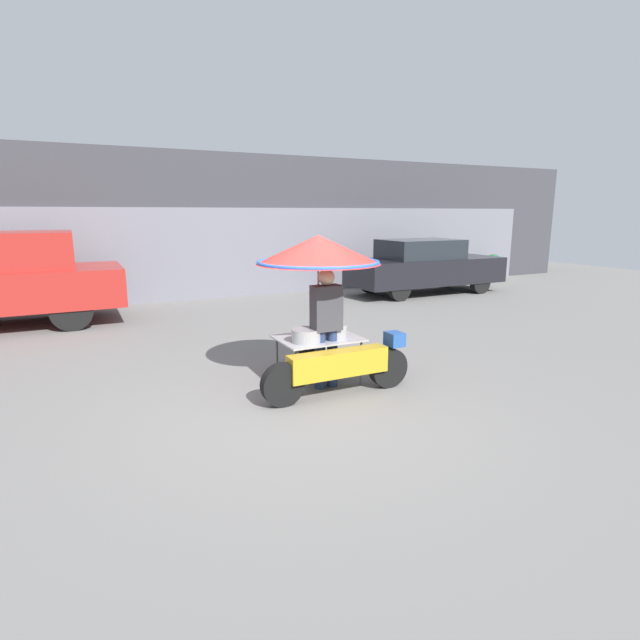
{
  "coord_description": "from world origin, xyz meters",
  "views": [
    {
      "loc": [
        -2.34,
        -5.17,
        2.27
      ],
      "look_at": [
        0.53,
        0.6,
        0.88
      ],
      "focal_mm": 28.0,
      "sensor_mm": 36.0,
      "label": 1
    }
  ],
  "objects_px": {
    "potted_plant": "(493,265)",
    "vendor_motorcycle_cart": "(321,273)",
    "parked_car": "(424,266)",
    "vendor_person": "(326,323)"
  },
  "relations": [
    {
      "from": "potted_plant",
      "to": "vendor_motorcycle_cart",
      "type": "bearing_deg",
      "value": -145.66
    },
    {
      "from": "vendor_person",
      "to": "vendor_motorcycle_cart",
      "type": "bearing_deg",
      "value": 92.68
    },
    {
      "from": "parked_car",
      "to": "potted_plant",
      "type": "height_order",
      "value": "parked_car"
    },
    {
      "from": "vendor_person",
      "to": "potted_plant",
      "type": "height_order",
      "value": "vendor_person"
    },
    {
      "from": "parked_car",
      "to": "vendor_motorcycle_cart",
      "type": "bearing_deg",
      "value": -137.33
    },
    {
      "from": "vendor_person",
      "to": "parked_car",
      "type": "distance_m",
      "value": 8.35
    },
    {
      "from": "parked_car",
      "to": "potted_plant",
      "type": "distance_m",
      "value": 3.91
    },
    {
      "from": "parked_car",
      "to": "potted_plant",
      "type": "xyz_separation_m",
      "value": [
        3.74,
        1.11,
        -0.25
      ]
    },
    {
      "from": "vendor_motorcycle_cart",
      "to": "parked_car",
      "type": "relative_size",
      "value": 0.45
    },
    {
      "from": "parked_car",
      "to": "potted_plant",
      "type": "relative_size",
      "value": 5.0
    }
  ]
}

